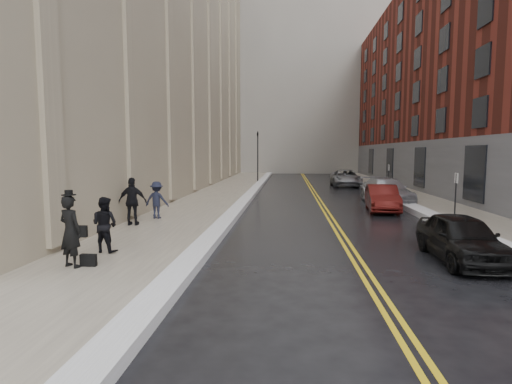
% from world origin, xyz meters
% --- Properties ---
extents(ground, '(160.00, 160.00, 0.00)m').
position_xyz_m(ground, '(0.00, 0.00, 0.00)').
color(ground, black).
rests_on(ground, ground).
extents(sidewalk_left, '(4.00, 64.00, 0.15)m').
position_xyz_m(sidewalk_left, '(-4.50, 16.00, 0.07)').
color(sidewalk_left, gray).
rests_on(sidewalk_left, ground).
extents(sidewalk_right, '(3.00, 64.00, 0.15)m').
position_xyz_m(sidewalk_right, '(9.00, 16.00, 0.07)').
color(sidewalk_right, gray).
rests_on(sidewalk_right, ground).
extents(lane_stripe_a, '(0.12, 64.00, 0.01)m').
position_xyz_m(lane_stripe_a, '(2.38, 16.00, 0.00)').
color(lane_stripe_a, gold).
rests_on(lane_stripe_a, ground).
extents(lane_stripe_b, '(0.12, 64.00, 0.01)m').
position_xyz_m(lane_stripe_b, '(2.62, 16.00, 0.00)').
color(lane_stripe_b, gold).
rests_on(lane_stripe_b, ground).
extents(snow_ridge_left, '(0.70, 60.80, 0.26)m').
position_xyz_m(snow_ridge_left, '(-2.20, 16.00, 0.13)').
color(snow_ridge_left, white).
rests_on(snow_ridge_left, ground).
extents(snow_ridge_right, '(0.85, 60.80, 0.30)m').
position_xyz_m(snow_ridge_right, '(7.15, 16.00, 0.15)').
color(snow_ridge_right, white).
rests_on(snow_ridge_right, ground).
extents(building_right, '(14.00, 50.00, 18.00)m').
position_xyz_m(building_right, '(17.50, 23.00, 9.00)').
color(building_right, maroon).
rests_on(building_right, ground).
extents(tower_far_center, '(28.00, 16.00, 52.00)m').
position_xyz_m(tower_far_center, '(1.00, 56.00, 26.00)').
color(tower_far_center, gray).
rests_on(tower_far_center, ground).
extents(tower_far_right, '(22.00, 18.00, 44.00)m').
position_xyz_m(tower_far_right, '(14.00, 66.00, 22.00)').
color(tower_far_right, slate).
rests_on(tower_far_right, ground).
extents(tower_far_left, '(22.00, 18.00, 60.00)m').
position_xyz_m(tower_far_left, '(-12.00, 72.00, 30.00)').
color(tower_far_left, slate).
rests_on(tower_far_left, ground).
extents(traffic_signal, '(0.18, 0.15, 5.20)m').
position_xyz_m(traffic_signal, '(-2.60, 30.00, 3.08)').
color(traffic_signal, black).
rests_on(traffic_signal, ground).
extents(parking_sign_near, '(0.06, 0.35, 2.23)m').
position_xyz_m(parking_sign_near, '(7.90, 8.00, 1.36)').
color(parking_sign_near, black).
rests_on(parking_sign_near, ground).
extents(parking_sign_far, '(0.06, 0.35, 2.23)m').
position_xyz_m(parking_sign_far, '(7.90, 20.00, 1.36)').
color(parking_sign_far, black).
rests_on(parking_sign_far, ground).
extents(car_black, '(1.66, 4.05, 1.37)m').
position_xyz_m(car_black, '(5.47, 1.46, 0.69)').
color(car_black, black).
rests_on(car_black, ground).
extents(car_maroon, '(1.92, 4.39, 1.40)m').
position_xyz_m(car_maroon, '(5.49, 11.36, 0.70)').
color(car_maroon, '#4A0F0D').
rests_on(car_maroon, ground).
extents(car_silver_near, '(2.65, 5.50, 1.54)m').
position_xyz_m(car_silver_near, '(6.49, 14.65, 0.77)').
color(car_silver_near, '#B2B3BA').
rests_on(car_silver_near, ground).
extents(car_silver_far, '(2.62, 5.50, 1.51)m').
position_xyz_m(car_silver_far, '(5.76, 27.05, 0.76)').
color(car_silver_far, gray).
rests_on(car_silver_far, ground).
extents(pedestrian_main, '(0.81, 0.68, 1.89)m').
position_xyz_m(pedestrian_main, '(-5.15, -0.48, 1.10)').
color(pedestrian_main, black).
rests_on(pedestrian_main, sidewalk_left).
extents(pedestrian_a, '(0.93, 0.79, 1.67)m').
position_xyz_m(pedestrian_a, '(-5.00, 1.14, 0.98)').
color(pedestrian_a, black).
rests_on(pedestrian_a, sidewalk_left).
extents(pedestrian_b, '(1.13, 0.71, 1.68)m').
position_xyz_m(pedestrian_b, '(-5.43, 7.22, 0.99)').
color(pedestrian_b, black).
rests_on(pedestrian_b, sidewalk_left).
extents(pedestrian_c, '(1.18, 0.54, 1.96)m').
position_xyz_m(pedestrian_c, '(-5.87, 5.48, 1.13)').
color(pedestrian_c, black).
rests_on(pedestrian_c, sidewalk_left).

